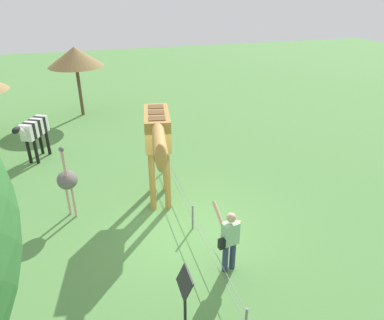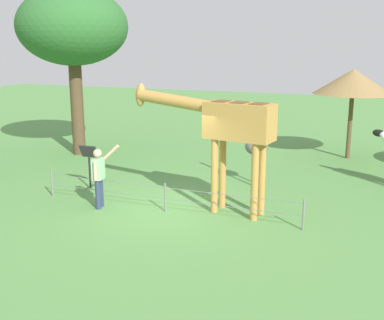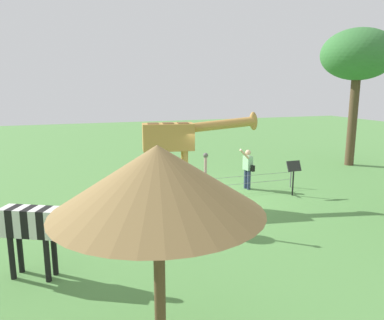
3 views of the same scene
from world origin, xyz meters
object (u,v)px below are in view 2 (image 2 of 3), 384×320
object	(u,v)px
giraffe	(226,126)
shade_hut_near	(353,82)
visitor	(99,174)
ostrich	(256,147)
tree_east	(73,28)
info_sign	(89,157)

from	to	relation	value
giraffe	shade_hut_near	xyz separation A→B (m)	(-2.53, -7.26, 0.61)
visitor	shade_hut_near	size ratio (longest dim) A/B	0.51
ostrich	giraffe	bearing A→B (deg)	86.28
tree_east	info_sign	distance (m)	6.12
shade_hut_near	info_sign	xyz separation A→B (m)	(6.85, 6.84, -1.89)
tree_east	giraffe	bearing A→B (deg)	149.91
shade_hut_near	tree_east	distance (m)	10.44
ostrich	info_sign	distance (m)	4.98
giraffe	visitor	size ratio (longest dim) A/B	2.39
visitor	info_sign	distance (m)	1.81
shade_hut_near	tree_east	bearing A→B (deg)	17.29
shade_hut_near	info_sign	distance (m)	9.86
ostrich	info_sign	world-z (taller)	ostrich
shade_hut_near	tree_east	size ratio (longest dim) A/B	0.53
tree_east	visitor	bearing A→B (deg)	128.69
ostrich	visitor	bearing A→B (deg)	46.70
shade_hut_near	visitor	bearing A→B (deg)	55.38
visitor	shade_hut_near	xyz separation A→B (m)	(-5.67, -8.21, 1.94)
shade_hut_near	info_sign	bearing A→B (deg)	44.93
visitor	info_sign	bearing A→B (deg)	-49.12
info_sign	tree_east	bearing A→B (deg)	-52.15
info_sign	ostrich	bearing A→B (deg)	-154.57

